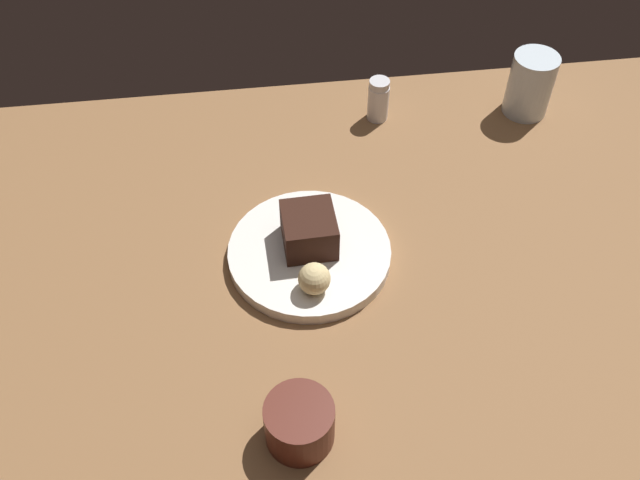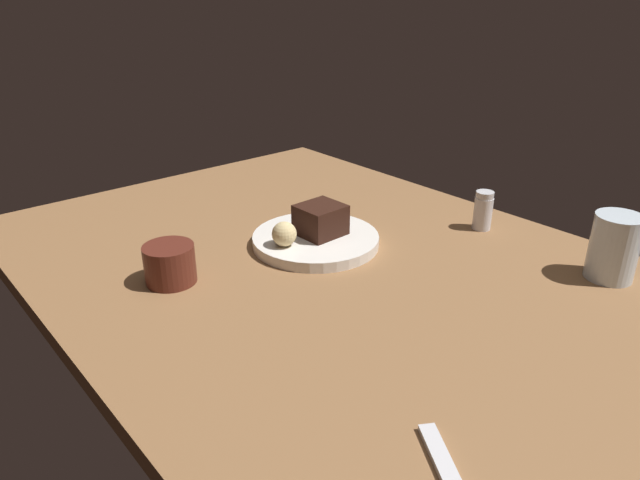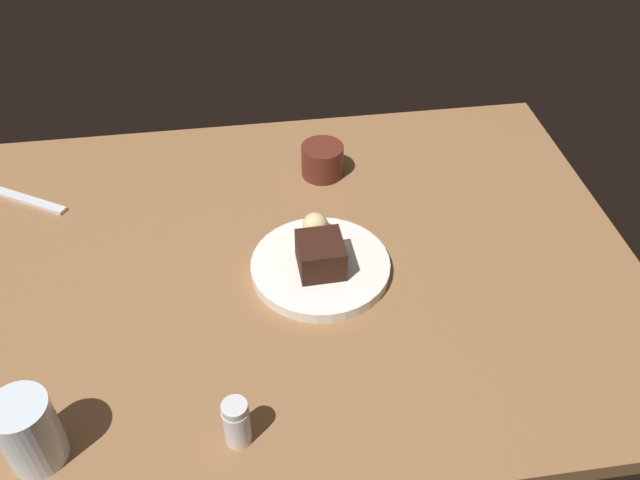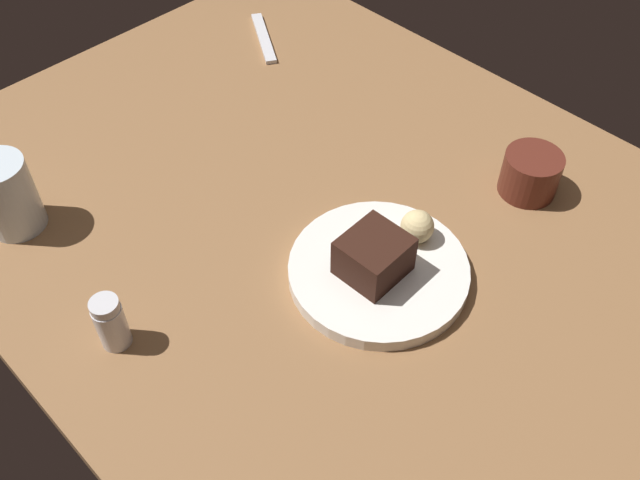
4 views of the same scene
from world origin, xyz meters
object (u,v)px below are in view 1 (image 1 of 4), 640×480
Objects in this scene: salt_shaker at (378,100)px; coffee_cup at (299,423)px; chocolate_cake_slice at (309,230)px; bread_roll at (314,279)px; water_glass at (530,85)px; dessert_plate at (309,253)px.

coffee_cup is at bearing 70.90° from salt_shaker.
coffee_cup is (18.81, 54.31, -0.57)cm from salt_shaker.
chocolate_cake_slice is 7.84cm from bread_roll.
coffee_cup is (43.50, 53.00, -2.20)cm from water_glass.
dessert_plate is 47.99cm from water_glass.
salt_shaker is at bearing -117.25° from dessert_plate.
dessert_plate is 2.12× the size of water_glass.
bread_roll is (0.14, 6.77, 3.05)cm from dessert_plate.
salt_shaker is 57.48cm from coffee_cup.
chocolate_cake_slice reaches higher than bread_roll.
dessert_plate is 3.03× the size of salt_shaker.
dessert_plate is at bearing -91.19° from bread_roll.
salt_shaker reaches higher than bread_roll.
water_glass reaches higher than dessert_plate.
coffee_cup reaches higher than dessert_plate.
coffee_cup is at bearing 81.00° from chocolate_cake_slice.
chocolate_cake_slice is 0.72× the size of water_glass.
water_glass is (-39.35, -27.14, 4.32)cm from dessert_plate.
water_glass is (-24.69, 1.32, 1.63)cm from salt_shaker.
dessert_plate is at bearing 62.75° from salt_shaker.
dessert_plate is 32.13cm from salt_shaker.
chocolate_cake_slice is (-0.11, -1.05, 3.61)cm from dessert_plate.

